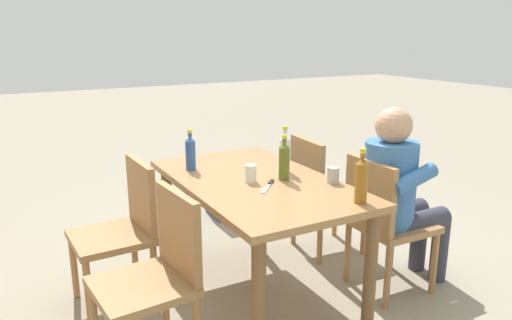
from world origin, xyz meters
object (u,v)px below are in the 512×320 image
chair_far_right (124,225)px  table_knife (268,185)px  chair_near_left (383,218)px  bottle_blue (190,153)px  cup_white (251,174)px  dining_table (256,196)px  bottle_olive (284,161)px  person_in_white_shirt (398,190)px  bottle_amber (361,180)px  backpack_by_near_side (223,192)px  chair_far_left (157,271)px  chair_near_right (320,189)px  bottle_clear (285,152)px  cup_steel (333,175)px

chair_far_right → table_knife: chair_far_right is taller
chair_near_left → bottle_blue: (0.71, 0.98, 0.38)m
table_knife → cup_white: bearing=24.4°
dining_table → bottle_olive: size_ratio=5.34×
person_in_white_shirt → chair_near_left: bearing=89.0°
cup_white → person_in_white_shirt: bearing=-108.6°
bottle_blue → table_knife: bottle_blue is taller
bottle_amber → cup_white: size_ratio=2.74×
person_in_white_shirt → backpack_by_near_side: size_ratio=2.61×
dining_table → person_in_white_shirt: (-0.33, -0.83, 0.00)m
chair_far_left → chair_far_right: bearing=-0.0°
bottle_amber → cup_white: 0.67m
backpack_by_near_side → chair_near_right: bearing=-162.2°
bottle_olive → table_knife: size_ratio=1.44×
bottle_clear → table_knife: bottle_clear is taller
chair_near_right → bottle_clear: bottle_clear is taller
bottle_olive → backpack_by_near_side: 1.59m
bottle_clear → table_knife: (-0.20, 0.23, -0.12)m
table_knife → backpack_by_near_side: bearing=-14.9°
bottle_amber → chair_far_right: bearing=46.6°
bottle_blue → dining_table: bearing=-146.3°
person_in_white_shirt → cup_white: size_ratio=11.27×
chair_near_right → backpack_by_near_side: 1.09m
bottle_clear → table_knife: size_ratio=1.54×
dining_table → backpack_by_near_side: 1.47m
bottle_amber → bottle_olive: size_ratio=1.05×
bottle_olive → dining_table: bearing=59.9°
chair_far_left → table_knife: size_ratio=4.62×
cup_steel → bottle_amber: bearing=165.9°
bottle_clear → backpack_by_near_side: (1.29, -0.16, -0.66)m
dining_table → chair_far_right: size_ratio=1.67×
cup_steel → cup_white: bearing=60.0°
cup_steel → bottle_blue: bearing=43.3°
chair_far_left → bottle_blue: size_ratio=3.36×
bottle_clear → bottle_blue: bottle_clear is taller
dining_table → bottle_clear: size_ratio=5.00×
dining_table → bottle_amber: size_ratio=5.08×
person_in_white_shirt → bottle_amber: person_in_white_shirt is taller
dining_table → bottle_amber: bottle_amber is taller
chair_near_right → bottle_blue: bearing=86.8°
chair_near_right → bottle_clear: (-0.28, 0.49, 0.39)m
chair_far_left → bottle_amber: bearing=-106.3°
bottle_blue → backpack_by_near_side: (0.95, -0.66, -0.65)m
dining_table → person_in_white_shirt: person_in_white_shirt is taller
bottle_olive → bottle_blue: bottle_olive is taller
cup_white → chair_near_left: bearing=-110.8°
bottle_amber → table_knife: 0.55m
chair_near_left → backpack_by_near_side: 1.72m
chair_near_right → cup_steel: 0.77m
cup_white → backpack_by_near_side: 1.56m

